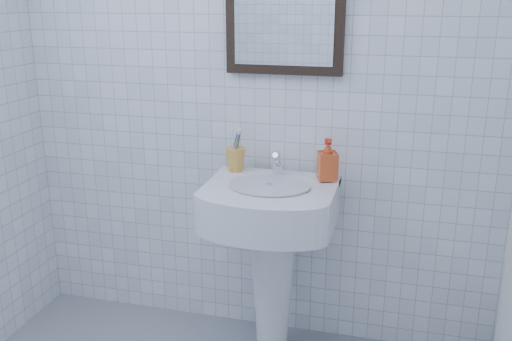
# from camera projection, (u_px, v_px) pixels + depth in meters

# --- Properties ---
(wall_back) EXTENTS (2.20, 0.02, 2.50)m
(wall_back) POSITION_uv_depth(u_px,v_px,m) (255.00, 70.00, 2.47)
(wall_back) COLOR white
(wall_back) RESTS_ON ground
(washbasin) EXTENTS (0.54, 0.39, 0.83)m
(washbasin) POSITION_uv_depth(u_px,v_px,m) (272.00, 240.00, 2.45)
(washbasin) COLOR white
(washbasin) RESTS_ON ground
(faucet) EXTENTS (0.05, 0.10, 0.11)m
(faucet) POSITION_uv_depth(u_px,v_px,m) (278.00, 165.00, 2.45)
(faucet) COLOR silver
(faucet) RESTS_ON washbasin
(toothbrush_cup) EXTENTS (0.11, 0.11, 0.10)m
(toothbrush_cup) POSITION_uv_depth(u_px,v_px,m) (236.00, 159.00, 2.51)
(toothbrush_cup) COLOR gold
(toothbrush_cup) RESTS_ON washbasin
(soap_dispenser) EXTENTS (0.10, 0.10, 0.17)m
(soap_dispenser) POSITION_uv_depth(u_px,v_px,m) (328.00, 159.00, 2.38)
(soap_dispenser) COLOR red
(soap_dispenser) RESTS_ON washbasin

